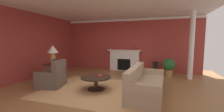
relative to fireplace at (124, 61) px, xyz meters
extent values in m
plane|color=olive|center=(0.05, -3.12, -0.54)|extent=(9.04, 9.04, 0.00)
cube|color=#9E3833|center=(0.05, 0.21, 0.88)|extent=(7.56, 0.12, 2.84)
cube|color=#9E3833|center=(-3.49, -2.82, 0.88)|extent=(0.12, 7.14, 2.84)
cube|color=white|center=(0.05, -2.82, 2.33)|extent=(7.56, 7.14, 0.06)
cube|color=white|center=(0.05, 0.13, 2.22)|extent=(7.56, 0.08, 0.12)
cube|color=tan|center=(-0.20, -3.35, -0.54)|extent=(3.45, 2.74, 0.01)
cube|color=white|center=(0.00, 0.01, 0.00)|extent=(1.60, 0.25, 1.08)
cube|color=black|center=(0.00, -0.01, -0.19)|extent=(0.70, 0.26, 0.60)
cube|color=white|center=(0.00, -0.02, 0.57)|extent=(1.80, 0.35, 0.06)
cube|color=tan|center=(1.44, -3.33, -0.32)|extent=(1.02, 2.15, 0.45)
cube|color=tan|center=(1.09, -3.31, 0.11)|extent=(0.32, 2.11, 0.40)
cube|color=tan|center=(1.39, -4.28, -0.23)|extent=(0.91, 0.25, 0.62)
cube|color=tan|center=(1.50, -2.38, -0.23)|extent=(0.91, 0.25, 0.62)
cube|color=brown|center=(-1.84, -3.55, -0.32)|extent=(0.95, 0.95, 0.44)
cube|color=brown|center=(-1.53, -3.48, 0.15)|extent=(0.32, 0.82, 0.51)
cube|color=brown|center=(-1.91, -3.22, -0.24)|extent=(0.81, 0.30, 0.60)
cube|color=brown|center=(-1.77, -3.87, -0.24)|extent=(0.81, 0.30, 0.60)
cylinder|color=#2D2319|center=(-0.20, -3.35, -0.11)|extent=(1.00, 1.00, 0.04)
cylinder|color=#2D2319|center=(-0.20, -3.35, -0.34)|extent=(0.12, 0.12, 0.41)
cylinder|color=#2D2319|center=(-0.20, -3.35, -0.53)|extent=(0.56, 0.56, 0.03)
cube|color=#2D2319|center=(-2.29, -2.88, 0.14)|extent=(0.56, 0.56, 0.04)
cube|color=#2D2319|center=(-2.29, -2.88, -0.21)|extent=(0.10, 0.10, 0.66)
cube|color=#2D2319|center=(-2.29, -2.88, -0.52)|extent=(0.45, 0.45, 0.04)
cylinder|color=#B28E38|center=(-2.29, -2.88, 0.38)|extent=(0.18, 0.18, 0.45)
cone|color=beige|center=(-2.29, -2.88, 0.76)|extent=(0.44, 0.44, 0.30)
cylinder|color=#9E3328|center=(-0.55, -0.05, 0.76)|extent=(0.12, 0.12, 0.32)
cylinder|color=#9E3328|center=(0.55, -0.05, 0.72)|extent=(0.12, 0.12, 0.24)
cylinder|color=navy|center=(-2.14, -3.00, 0.27)|extent=(0.12, 0.12, 0.23)
cylinder|color=black|center=(1.64, -0.30, -0.24)|extent=(0.25, 0.25, 0.61)
cube|color=maroon|center=(-0.10, -3.27, -0.07)|extent=(0.22, 0.20, 0.04)
cylinder|color=#A8754C|center=(2.24, -0.66, -0.39)|extent=(0.32, 0.32, 0.30)
sphere|color=#28602D|center=(2.24, -0.66, 0.01)|extent=(0.56, 0.56, 0.56)
cylinder|color=white|center=(3.07, -0.89, 0.88)|extent=(0.20, 0.20, 2.84)
camera|label=1|loc=(1.72, -7.57, 1.07)|focal=22.81mm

